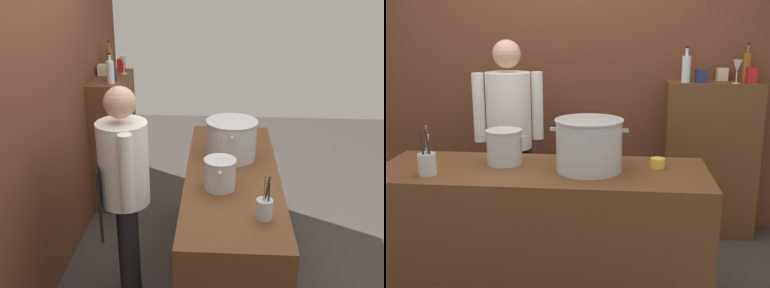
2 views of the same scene
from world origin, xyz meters
TOP-DOWN VIEW (x-y plane):
  - ground_plane at (0.00, 0.00)m, footprint 8.00×8.00m
  - brick_back_panel at (0.00, 1.40)m, footprint 4.40×0.10m
  - prep_counter at (0.00, 0.00)m, footprint 2.04×0.70m
  - bar_cabinet at (1.23, 1.19)m, footprint 0.76×0.32m
  - chef at (-0.38, 0.75)m, footprint 0.51×0.40m
  - stockpot_large at (0.30, 0.01)m, footprint 0.47×0.41m
  - stockpot_small at (-0.25, 0.09)m, footprint 0.29×0.23m
  - utensil_crock at (-0.64, -0.18)m, footprint 0.10×0.10m
  - butter_jar at (0.71, 0.10)m, footprint 0.09×0.09m
  - wine_bottle_amber at (1.49, 1.25)m, footprint 0.06×0.06m
  - wine_bottle_clear at (0.99, 1.13)m, footprint 0.07×0.07m
  - wine_glass_wide at (1.37, 1.08)m, footprint 0.08×0.08m
  - spice_tin_cream at (1.30, 1.28)m, footprint 0.09×0.09m
  - spice_tin_red at (1.50, 1.14)m, footprint 0.07×0.07m
  - spice_tin_navy at (1.11, 1.14)m, footprint 0.08×0.08m

SIDE VIEW (x-z plane):
  - ground_plane at x=0.00m, z-range 0.00..0.00m
  - prep_counter at x=0.00m, z-range 0.00..0.90m
  - bar_cabinet at x=1.23m, z-range 0.00..1.32m
  - butter_jar at x=0.71m, z-range 0.90..0.96m
  - chef at x=-0.38m, z-range 0.13..1.79m
  - utensil_crock at x=-0.64m, z-range 0.82..1.12m
  - stockpot_small at x=-0.25m, z-range 0.90..1.12m
  - stockpot_large at x=0.30m, z-range 0.90..1.21m
  - spice_tin_navy at x=1.11m, z-range 1.32..1.42m
  - spice_tin_cream at x=1.30m, z-range 1.32..1.42m
  - spice_tin_red at x=1.50m, z-range 1.32..1.44m
  - wine_bottle_clear at x=0.99m, z-range 1.29..1.57m
  - wine_bottle_amber at x=1.49m, z-range 1.28..1.59m
  - wine_glass_wide at x=1.37m, z-range 1.36..1.54m
  - brick_back_panel at x=0.00m, z-range 0.00..3.00m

